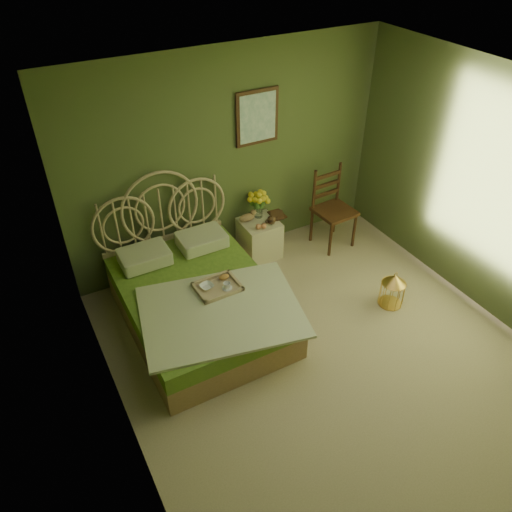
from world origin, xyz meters
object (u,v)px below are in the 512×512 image
chair (331,203)px  birdcage (392,290)px  nightstand (259,231)px  bed (198,299)px

chair → birdcage: (-0.11, -1.40, -0.38)m
nightstand → birdcage: (0.85, -1.58, -0.14)m
nightstand → birdcage: nightstand is taller
chair → birdcage: bearing=-98.1°
bed → nightstand: (1.18, 0.76, 0.04)m
birdcage → chair: bearing=85.4°
birdcage → nightstand: bearing=118.3°
nightstand → chair: size_ratio=0.88×
bed → nightstand: 1.41m
bed → nightstand: bearing=32.9°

